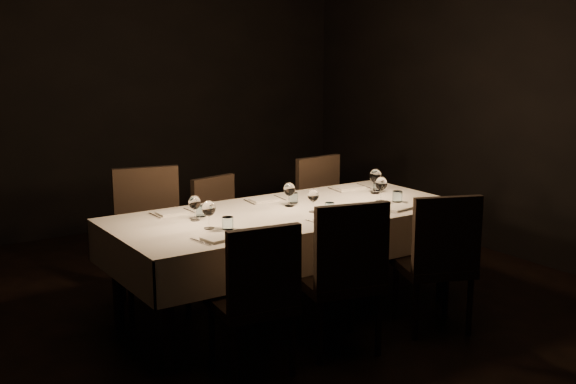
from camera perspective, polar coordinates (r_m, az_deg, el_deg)
room at (r=4.97m, az=0.00°, el=6.77°), size 5.01×6.01×3.01m
dining_table at (r=5.11m, az=0.00°, el=-2.34°), size 2.52×1.12×0.76m
chair_near_left at (r=4.21m, az=-2.50°, el=-7.95°), size 0.50×0.50×0.93m
place_setting_near_left at (r=4.56m, az=-5.64°, el=-2.26°), size 0.35×0.41×0.19m
chair_near_center at (r=4.51m, az=4.38°, el=-6.23°), size 0.57×0.57×0.99m
place_setting_near_center at (r=4.98m, az=2.70°, el=-1.07°), size 0.31×0.39×0.17m
chair_near_right at (r=4.93m, az=11.81°, el=-5.02°), size 0.60×0.60×0.96m
place_setting_near_right at (r=5.36m, az=8.09°, el=-0.16°), size 0.35×0.41×0.19m
chair_far_left at (r=5.45m, az=-10.81°, el=-3.08°), size 0.58×0.58×1.02m
place_setting_far_left at (r=4.94m, az=-7.81°, el=-1.25°), size 0.31×0.40×0.17m
chair_far_center at (r=5.84m, az=-5.28°, el=-2.62°), size 0.49×0.49×0.87m
place_setting_far_center at (r=5.31m, az=-0.42°, el=-0.21°), size 0.32×0.40×0.18m
chair_far_right at (r=6.23m, az=3.04°, el=-1.24°), size 0.49×0.49×0.96m
place_setting_far_right at (r=5.78m, az=6.34°, el=0.80°), size 0.36×0.41×0.19m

